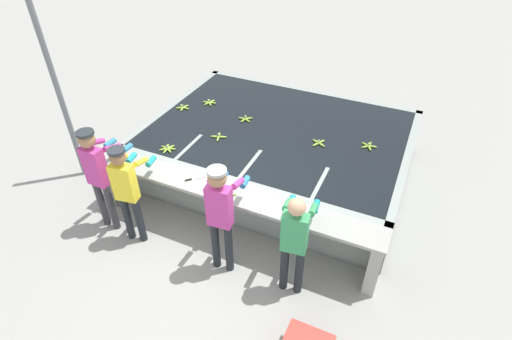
{
  "coord_description": "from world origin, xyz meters",
  "views": [
    {
      "loc": [
        2.16,
        -3.54,
        4.59
      ],
      "look_at": [
        0.0,
        1.18,
        0.64
      ],
      "focal_mm": 28.0,
      "sensor_mm": 36.0,
      "label": 1
    }
  ],
  "objects_px": {
    "worker_0": "(98,171)",
    "worker_2": "(221,210)",
    "banana_bunch_floating_4": "(209,102)",
    "knife_0": "(292,206)",
    "banana_bunch_floating_0": "(168,149)",
    "knife_1": "(193,179)",
    "banana_bunch_floating_1": "(319,143)",
    "banana_bunch_floating_2": "(245,119)",
    "worker_3": "(295,238)",
    "worker_1": "(127,186)",
    "banana_bunch_floating_6": "(368,146)",
    "banana_bunch_floating_5": "(183,107)",
    "banana_bunch_ledge_0": "(227,195)",
    "banana_bunch_floating_3": "(219,137)",
    "support_post_left": "(60,96)"
  },
  "relations": [
    {
      "from": "banana_bunch_floating_5",
      "to": "knife_1",
      "type": "distance_m",
      "value": 2.23
    },
    {
      "from": "banana_bunch_floating_2",
      "to": "support_post_left",
      "type": "bearing_deg",
      "value": -147.38
    },
    {
      "from": "worker_0",
      "to": "banana_bunch_floating_0",
      "type": "relative_size",
      "value": 6.29
    },
    {
      "from": "worker_1",
      "to": "knife_1",
      "type": "xyz_separation_m",
      "value": [
        0.69,
        0.63,
        -0.09
      ]
    },
    {
      "from": "worker_1",
      "to": "banana_bunch_floating_3",
      "type": "xyz_separation_m",
      "value": [
        0.48,
        1.79,
        -0.08
      ]
    },
    {
      "from": "banana_bunch_floating_4",
      "to": "banana_bunch_floating_5",
      "type": "relative_size",
      "value": 1.02
    },
    {
      "from": "worker_2",
      "to": "banana_bunch_floating_0",
      "type": "distance_m",
      "value": 1.91
    },
    {
      "from": "knife_0",
      "to": "support_post_left",
      "type": "distance_m",
      "value": 4.23
    },
    {
      "from": "banana_bunch_floating_3",
      "to": "knife_1",
      "type": "relative_size",
      "value": 1.02
    },
    {
      "from": "banana_bunch_floating_4",
      "to": "worker_3",
      "type": "bearing_deg",
      "value": -44.34
    },
    {
      "from": "banana_bunch_floating_0",
      "to": "banana_bunch_floating_6",
      "type": "xyz_separation_m",
      "value": [
        2.97,
        1.44,
        0.0
      ]
    },
    {
      "from": "banana_bunch_ledge_0",
      "to": "banana_bunch_floating_0",
      "type": "bearing_deg",
      "value": 156.18
    },
    {
      "from": "worker_1",
      "to": "worker_2",
      "type": "relative_size",
      "value": 0.95
    },
    {
      "from": "banana_bunch_floating_3",
      "to": "knife_1",
      "type": "bearing_deg",
      "value": -79.67
    },
    {
      "from": "banana_bunch_floating_6",
      "to": "knife_1",
      "type": "distance_m",
      "value": 2.91
    },
    {
      "from": "knife_1",
      "to": "worker_3",
      "type": "bearing_deg",
      "value": -16.15
    },
    {
      "from": "worker_3",
      "to": "knife_1",
      "type": "xyz_separation_m",
      "value": [
        -1.78,
        0.52,
        -0.04
      ]
    },
    {
      "from": "worker_1",
      "to": "support_post_left",
      "type": "xyz_separation_m",
      "value": [
        -1.93,
        0.88,
        0.59
      ]
    },
    {
      "from": "banana_bunch_floating_4",
      "to": "banana_bunch_ledge_0",
      "type": "relative_size",
      "value": 1.01
    },
    {
      "from": "banana_bunch_floating_1",
      "to": "knife_0",
      "type": "relative_size",
      "value": 0.85
    },
    {
      "from": "banana_bunch_floating_5",
      "to": "banana_bunch_floating_6",
      "type": "bearing_deg",
      "value": 2.53
    },
    {
      "from": "knife_0",
      "to": "banana_bunch_floating_5",
      "type": "bearing_deg",
      "value": 148.86
    },
    {
      "from": "worker_2",
      "to": "knife_1",
      "type": "distance_m",
      "value": 0.98
    },
    {
      "from": "banana_bunch_floating_6",
      "to": "knife_0",
      "type": "bearing_deg",
      "value": -108.46
    },
    {
      "from": "banana_bunch_ledge_0",
      "to": "banana_bunch_floating_1",
      "type": "bearing_deg",
      "value": 67.02
    },
    {
      "from": "worker_2",
      "to": "banana_bunch_floating_3",
      "type": "distance_m",
      "value": 2.0
    },
    {
      "from": "banana_bunch_floating_0",
      "to": "banana_bunch_floating_4",
      "type": "xyz_separation_m",
      "value": [
        -0.18,
        1.68,
        0.0
      ]
    },
    {
      "from": "worker_0",
      "to": "banana_bunch_floating_5",
      "type": "relative_size",
      "value": 6.34
    },
    {
      "from": "knife_0",
      "to": "knife_1",
      "type": "bearing_deg",
      "value": -178.09
    },
    {
      "from": "worker_2",
      "to": "worker_3",
      "type": "bearing_deg",
      "value": 2.96
    },
    {
      "from": "banana_bunch_ledge_0",
      "to": "support_post_left",
      "type": "xyz_separation_m",
      "value": [
        -3.25,
        0.38,
        0.67
      ]
    },
    {
      "from": "banana_bunch_floating_6",
      "to": "banana_bunch_ledge_0",
      "type": "bearing_deg",
      "value": -126.68
    },
    {
      "from": "worker_0",
      "to": "worker_2",
      "type": "xyz_separation_m",
      "value": [
        2.02,
        0.01,
        -0.0
      ]
    },
    {
      "from": "worker_2",
      "to": "worker_3",
      "type": "height_order",
      "value": "worker_2"
    },
    {
      "from": "banana_bunch_floating_5",
      "to": "banana_bunch_ledge_0",
      "type": "distance_m",
      "value": 2.74
    },
    {
      "from": "banana_bunch_floating_2",
      "to": "banana_bunch_floating_6",
      "type": "height_order",
      "value": "same"
    },
    {
      "from": "banana_bunch_floating_5",
      "to": "support_post_left",
      "type": "relative_size",
      "value": 0.09
    },
    {
      "from": "banana_bunch_floating_1",
      "to": "banana_bunch_floating_2",
      "type": "height_order",
      "value": "same"
    },
    {
      "from": "banana_bunch_floating_6",
      "to": "support_post_left",
      "type": "relative_size",
      "value": 0.09
    },
    {
      "from": "worker_0",
      "to": "banana_bunch_floating_0",
      "type": "distance_m",
      "value": 1.17
    },
    {
      "from": "banana_bunch_floating_2",
      "to": "banana_bunch_ledge_0",
      "type": "distance_m",
      "value": 2.14
    },
    {
      "from": "worker_2",
      "to": "banana_bunch_ledge_0",
      "type": "height_order",
      "value": "worker_2"
    },
    {
      "from": "banana_bunch_floating_1",
      "to": "support_post_left",
      "type": "distance_m",
      "value": 4.32
    },
    {
      "from": "banana_bunch_floating_4",
      "to": "knife_0",
      "type": "distance_m",
      "value": 3.29
    },
    {
      "from": "worker_1",
      "to": "support_post_left",
      "type": "bearing_deg",
      "value": 155.57
    },
    {
      "from": "worker_1",
      "to": "banana_bunch_floating_0",
      "type": "relative_size",
      "value": 5.94
    },
    {
      "from": "worker_3",
      "to": "knife_1",
      "type": "distance_m",
      "value": 1.86
    },
    {
      "from": "banana_bunch_floating_6",
      "to": "banana_bunch_floating_2",
      "type": "bearing_deg",
      "value": -178.78
    },
    {
      "from": "worker_0",
      "to": "worker_2",
      "type": "relative_size",
      "value": 1.0
    },
    {
      "from": "banana_bunch_floating_1",
      "to": "worker_1",
      "type": "bearing_deg",
      "value": -132.11
    }
  ]
}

